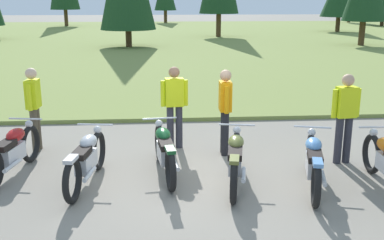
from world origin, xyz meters
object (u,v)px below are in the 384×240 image
Objects in this scene: motorcycle_silver at (86,159)px; motorcycle_british_green at (164,151)px; motorcycle_red at (12,151)px; motorcycle_sky_blue at (313,162)px; rider_near_row_end at (225,107)px; motorcycle_olive at (235,159)px; rider_checking_bike at (174,103)px; rider_in_hivis_vest at (34,104)px; rider_with_back_turned at (345,113)px.

motorcycle_silver is 1.00× the size of motorcycle_british_green.
motorcycle_sky_blue is (4.97, -0.91, 0.00)m from motorcycle_red.
rider_near_row_end is (-1.18, 1.77, 0.51)m from motorcycle_sky_blue.
rider_checking_bike reaches higher than motorcycle_olive.
rider_in_hivis_vest reaches higher than motorcycle_red.
motorcycle_silver is 1.32m from motorcycle_british_green.
rider_near_row_end is (0.04, 1.54, 0.51)m from motorcycle_olive.
motorcycle_sky_blue is 1.23× the size of rider_checking_bike.
motorcycle_british_green is (2.60, -0.16, 0.00)m from motorcycle_red.
rider_near_row_end and rider_checking_bike have the same top height.
motorcycle_silver is at bearing -55.66° from rider_in_hivis_vest.
rider_near_row_end is at bearing 88.44° from motorcycle_olive.
rider_near_row_end is (3.79, 0.86, 0.51)m from motorcycle_red.
motorcycle_sky_blue is (1.22, -0.23, 0.00)m from motorcycle_olive.
motorcycle_olive is at bearing -91.56° from rider_near_row_end.
rider_in_hivis_vest is (-2.54, 1.51, 0.51)m from motorcycle_british_green.
rider_in_hivis_vest reaches higher than motorcycle_sky_blue.
motorcycle_british_green and motorcycle_sky_blue have the same top height.
motorcycle_red is 1.45m from rider_in_hivis_vest.
rider_checking_bike is (-0.92, 2.00, 0.51)m from motorcycle_olive.
rider_in_hivis_vest and rider_checking_bike have the same top height.
motorcycle_sky_blue is 1.23× the size of rider_with_back_turned.
motorcycle_british_green is at bearing -30.80° from rider_in_hivis_vest.
motorcycle_sky_blue is at bearing -129.94° from rider_with_back_turned.
rider_near_row_end is 1.06m from rider_checking_bike.
motorcycle_silver is 2.29m from rider_in_hivis_vest.
motorcycle_olive is at bearing -10.34° from motorcycle_red.
rider_checking_bike is at bearing 160.03° from rider_with_back_turned.
rider_in_hivis_vest is at bearing 168.76° from rider_with_back_turned.
rider_near_row_end reaches higher than motorcycle_red.
motorcycle_silver is 1.25× the size of rider_with_back_turned.
motorcycle_sky_blue is 3.13m from rider_checking_bike.
motorcycle_red is 5.06m from motorcycle_sky_blue.
motorcycle_silver is at bearing -165.54° from motorcycle_british_green.
rider_checking_bike reaches higher than motorcycle_silver.
motorcycle_olive is at bearing -28.97° from rider_in_hivis_vest.
rider_with_back_turned is at bearing 1.91° from motorcycle_red.
motorcycle_sky_blue is at bearing -46.11° from rider_checking_bike.
rider_in_hivis_vest is (-1.26, 1.84, 0.51)m from motorcycle_silver.
motorcycle_red and motorcycle_silver have the same top height.
motorcycle_olive is at bearing -65.35° from rider_checking_bike.
rider_in_hivis_vest is (0.06, 1.36, 0.51)m from motorcycle_red.
rider_with_back_turned reaches higher than motorcycle_red.
rider_with_back_turned is (4.58, 0.68, 0.51)m from motorcycle_silver.
motorcycle_red is 1.00× the size of motorcycle_silver.
motorcycle_red is 1.41m from motorcycle_silver.
rider_checking_bike is at bearing 133.89° from motorcycle_sky_blue.
motorcycle_olive is at bearing -24.68° from motorcycle_british_green.
motorcycle_silver is 4.66m from rider_with_back_turned.
rider_in_hivis_vest reaches higher than motorcycle_british_green.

